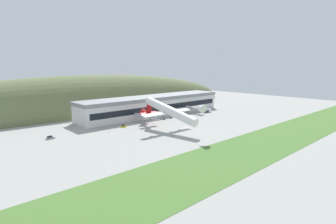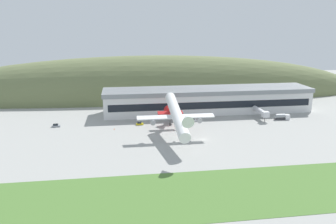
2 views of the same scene
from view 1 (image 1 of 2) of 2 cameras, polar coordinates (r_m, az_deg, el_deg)
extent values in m
plane|color=#9E9E99|center=(155.08, 3.86, -3.40)|extent=(410.50, 410.50, 0.00)
cube|color=#4C7533|center=(128.15, 19.27, -6.79)|extent=(369.45, 30.57, 0.08)
ellipsoid|color=#667047|center=(220.00, -16.71, 0.15)|extent=(318.02, 51.61, 57.77)
cube|color=silver|center=(197.19, -2.99, 1.52)|extent=(118.39, 20.25, 13.90)
cube|color=gray|center=(196.44, -3.00, 3.17)|extent=(119.59, 21.45, 2.40)
cube|color=black|center=(189.61, -1.04, 0.98)|extent=(113.65, 0.16, 3.89)
cylinder|color=silver|center=(170.91, -6.09, -0.82)|extent=(2.60, 10.45, 2.60)
cube|color=silver|center=(166.78, -5.03, -1.07)|extent=(3.38, 2.86, 2.86)
cylinder|color=slate|center=(167.56, -5.12, -1.72)|extent=(0.36, 0.36, 4.00)
cylinder|color=silver|center=(201.73, 5.53, 0.82)|extent=(2.60, 14.53, 2.60)
cube|color=silver|center=(196.98, 7.09, 0.58)|extent=(3.38, 2.86, 2.86)
cylinder|color=slate|center=(197.63, 6.97, 0.02)|extent=(0.36, 0.36, 4.00)
cylinder|color=white|center=(145.62, 0.40, 0.26)|extent=(4.74, 39.38, 12.44)
cone|color=white|center=(129.93, 6.92, 0.99)|extent=(4.65, 6.03, 5.59)
cone|color=red|center=(163.22, -4.89, -0.33)|extent=(4.65, 6.96, 5.78)
cube|color=red|center=(159.47, -4.11, 1.32)|extent=(0.50, 5.94, 9.53)
cube|color=red|center=(160.37, -4.14, -0.25)|extent=(12.33, 3.32, 1.01)
cube|color=white|center=(147.23, -0.10, -0.11)|extent=(34.25, 3.62, 1.16)
cylinder|color=#9E9EA3|center=(140.52, -3.07, -1.21)|extent=(2.30, 3.99, 2.97)
cylinder|color=#9E9EA3|center=(154.08, 2.87, -0.22)|extent=(2.30, 3.99, 2.97)
cylinder|color=#2D2D2D|center=(145.96, -0.86, -1.16)|extent=(0.28, 0.28, 2.20)
cylinder|color=#2D2D2D|center=(146.17, -0.86, -1.58)|extent=(0.45, 1.10, 1.10)
cylinder|color=#2D2D2D|center=(149.39, 0.64, -0.90)|extent=(0.28, 0.28, 2.20)
cylinder|color=#2D2D2D|center=(149.60, 0.64, -1.32)|extent=(0.45, 1.10, 1.10)
cylinder|color=#2D2D2D|center=(136.24, 4.23, -0.60)|extent=(0.22, 0.22, 1.98)
cylinder|color=#2D2D2D|center=(136.42, 4.23, -1.01)|extent=(0.30, 0.82, 0.82)
cube|color=silver|center=(176.19, -2.45, -1.64)|extent=(3.95, 1.96, 0.86)
cube|color=black|center=(175.90, -2.50, -1.40)|extent=(2.21, 1.59, 0.70)
cube|color=gold|center=(158.25, -9.65, -3.10)|extent=(3.67, 1.87, 0.81)
cube|color=black|center=(157.99, -9.71, -2.85)|extent=(2.04, 1.55, 0.66)
cube|color=#999EA3|center=(143.42, -24.25, -5.20)|extent=(4.15, 1.82, 0.84)
cube|color=black|center=(143.17, -24.35, -4.92)|extent=(2.30, 1.51, 0.69)
cube|color=silver|center=(209.48, 8.94, 0.34)|extent=(2.52, 2.38, 2.61)
cube|color=black|center=(210.37, 9.16, 0.50)|extent=(0.11, 1.99, 1.15)
cube|color=#38383D|center=(206.69, 8.24, -0.01)|extent=(5.31, 2.19, 0.90)
cylinder|color=#999EA3|center=(206.43, 8.25, 0.42)|extent=(5.05, 2.31, 2.23)
cube|color=orange|center=(147.05, -12.58, -4.36)|extent=(0.52, 0.52, 0.03)
cone|color=orange|center=(146.98, -12.58, -4.25)|extent=(0.40, 0.40, 0.55)
camera|label=2|loc=(80.61, 70.66, 12.87)|focal=35.00mm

